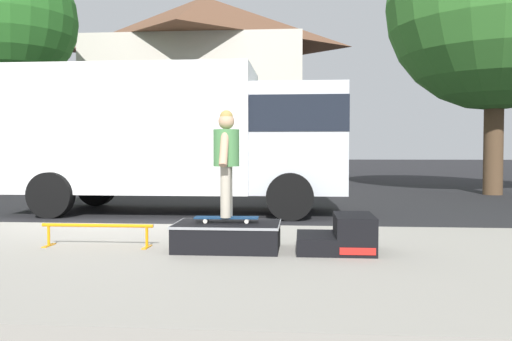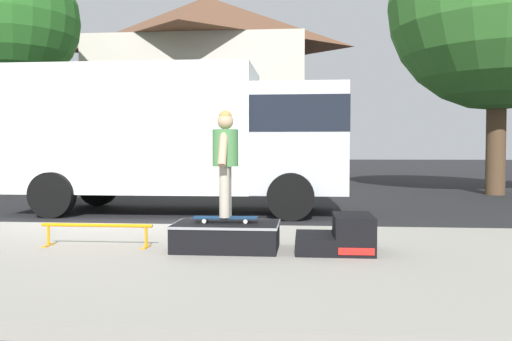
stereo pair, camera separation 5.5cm
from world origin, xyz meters
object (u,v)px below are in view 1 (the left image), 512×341
Objects in this scene: skateboard at (227,218)px; skater_kid at (226,154)px; street_tree_neighbour at (509,8)px; kicker_ramp at (342,236)px; skate_box at (228,235)px; grind_rail at (97,230)px; box_truck at (182,133)px.

skateboard is 0.61× the size of skater_kid.
kicker_ramp is at bearing -119.20° from street_tree_neighbour.
skater_kid is (-0.02, 0.04, 0.98)m from skate_box.
skater_kid is at bearing 178.45° from kicker_ramp.
box_truck is (0.00, 4.78, 1.36)m from grind_rail.
skate_box is at bearing -124.83° from street_tree_neighbour.
grind_rail is 1.64m from skateboard.
skate_box is 0.14× the size of street_tree_neighbour.
grind_rail is 0.16× the size of street_tree_neighbour.
kicker_ramp is 0.64× the size of grind_rail.
box_truck reaches higher than grind_rail.
grind_rail is 14.21m from street_tree_neighbour.
box_truck is (-3.02, 4.82, 1.40)m from kicker_ramp.
street_tree_neighbour is at bearing 60.80° from kicker_ramp.
skate_box is 5.28m from box_truck.
kicker_ramp is at bearing -0.02° from skate_box.
skate_box is 0.98m from skater_kid.
grind_rail is at bearing -130.81° from street_tree_neighbour.
skater_kid is 0.19× the size of box_truck.
kicker_ramp is at bearing -1.55° from skateboard.
kicker_ramp is 0.13× the size of box_truck.
skater_kid reaches higher than skateboard.
kicker_ramp reaches higher than skateboard.
skater_kid is (-1.40, 0.04, 0.97)m from kicker_ramp.
kicker_ramp is 0.10× the size of street_tree_neighbour.
skateboard is 5.19m from box_truck.
street_tree_neighbour is at bearing 55.00° from skater_kid.
skate_box is 13.32m from street_tree_neighbour.
grind_rail is 0.21× the size of box_truck.
grind_rail is 1.88m from skater_kid.
skateboard is 13.23m from street_tree_neighbour.
skater_kid reaches higher than grind_rail.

